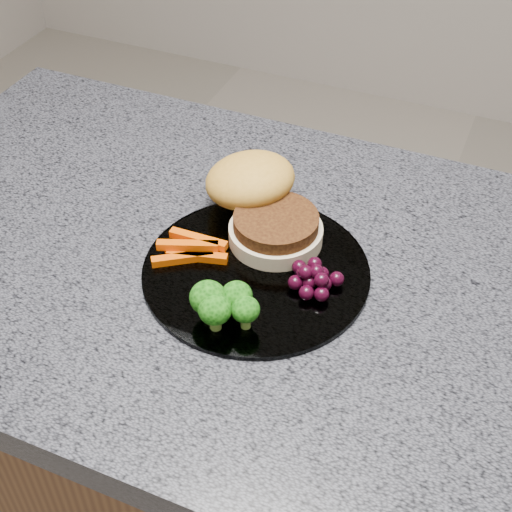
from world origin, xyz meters
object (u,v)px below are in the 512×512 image
Objects in this scene: island_cabinet at (302,496)px; plate at (256,271)px; burger at (259,200)px; grape_bunch at (313,278)px.

plate reaches higher than island_cabinet.
burger is (-0.03, 0.09, 0.03)m from plate.
island_cabinet is 4.62× the size of plate.
plate is 0.10m from burger.
grape_bunch reaches higher than island_cabinet.
island_cabinet is at bearing 9.32° from plate.
plate is 0.07m from grape_bunch.
grape_bunch is (-0.00, -0.01, 0.49)m from island_cabinet.
island_cabinet is 0.49m from grape_bunch.
burger is (-0.11, 0.08, 0.50)m from island_cabinet.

